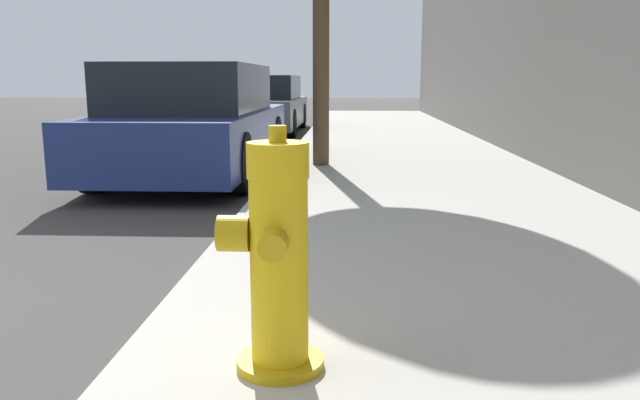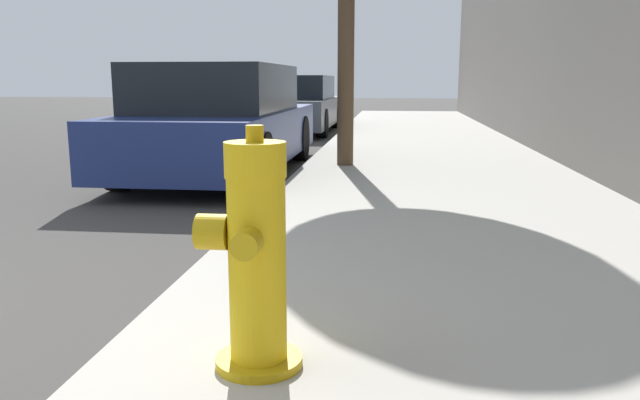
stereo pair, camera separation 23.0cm
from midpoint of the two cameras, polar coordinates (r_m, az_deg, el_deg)
name	(u,v)px [view 2 (the right image)]	position (r m, az deg, el deg)	size (l,w,h in m)	color
fire_hydrant	(255,258)	(2.28, -3.08, -5.39)	(0.38, 0.40, 0.90)	#C39C11
parked_car_near	(222,122)	(8.05, -8.14, 7.09)	(1.76, 4.57, 1.37)	navy
parked_car_mid	(296,105)	(14.46, -1.74, 8.68)	(1.73, 4.49, 1.28)	#4C5156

